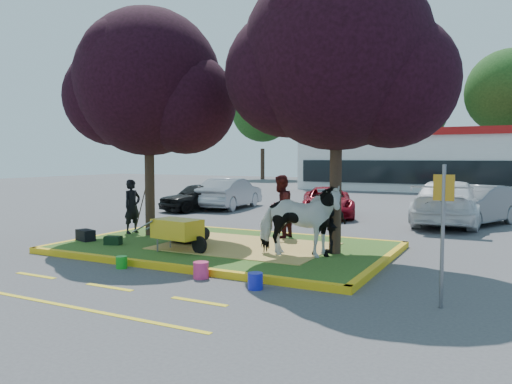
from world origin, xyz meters
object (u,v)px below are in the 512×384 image
at_px(cow, 299,221).
at_px(handler, 132,206).
at_px(bucket_green, 122,262).
at_px(bucket_blue, 255,281).
at_px(wheelbarrow, 178,229).
at_px(sign_post, 443,221).
at_px(bucket_pink, 201,270).
at_px(car_black, 198,197).
at_px(calf, 184,233).
at_px(car_silver, 231,193).

distance_m(cow, handler, 5.89).
height_order(cow, bucket_green, cow).
bearing_deg(bucket_blue, wheelbarrow, 150.41).
relative_size(sign_post, bucket_blue, 7.64).
height_order(bucket_pink, car_black, car_black).
xyz_separation_m(wheelbarrow, bucket_pink, (1.64, -1.47, -0.52)).
bearing_deg(calf, car_black, 107.55).
bearing_deg(cow, handler, 69.69).
xyz_separation_m(cow, car_black, (-8.40, 8.41, -0.35)).
relative_size(bucket_blue, car_black, 0.08).
relative_size(bucket_pink, car_black, 0.09).
bearing_deg(bucket_blue, bucket_green, 176.93).
bearing_deg(handler, calf, -100.24).
distance_m(bucket_green, bucket_blue, 3.39).
height_order(cow, handler, cow).
relative_size(sign_post, car_silver, 0.53).
xyz_separation_m(bucket_green, car_black, (-5.16, 10.64, 0.50)).
bearing_deg(bucket_blue, handler, 149.81).
relative_size(handler, bucket_blue, 5.32).
distance_m(cow, bucket_green, 4.02).
distance_m(car_black, car_silver, 1.70).
relative_size(bucket_pink, bucket_blue, 1.10).
bearing_deg(cow, bucket_blue, 173.36).
bearing_deg(bucket_blue, car_black, 128.31).
distance_m(wheelbarrow, bucket_pink, 2.27).
bearing_deg(wheelbarrow, bucket_green, -96.57).
bearing_deg(sign_post, handler, 166.68).
distance_m(sign_post, car_black, 15.73).
relative_size(sign_post, car_black, 0.62).
bearing_deg(wheelbarrow, handler, 157.45).
bearing_deg(car_silver, cow, 122.05).
bearing_deg(calf, sign_post, -33.24).
xyz_separation_m(bucket_green, car_silver, (-4.34, 12.12, 0.58)).
distance_m(handler, car_silver, 9.02).
bearing_deg(cow, car_silver, 27.38).
bearing_deg(bucket_pink, bucket_blue, -9.38).
height_order(sign_post, car_silver, sign_post).
distance_m(wheelbarrow, bucket_blue, 3.47).
bearing_deg(car_black, calf, -41.09).
bearing_deg(sign_post, car_silver, 137.85).
xyz_separation_m(cow, bucket_green, (-3.24, -2.23, -0.85)).
bearing_deg(car_black, bucket_green, -46.95).
bearing_deg(sign_post, cow, 153.68).
relative_size(cow, bucket_pink, 5.94).
relative_size(calf, bucket_pink, 3.86).
xyz_separation_m(cow, wheelbarrow, (-2.84, -0.72, -0.29)).
relative_size(cow, bucket_green, 7.41).
height_order(bucket_blue, car_black, car_black).
xyz_separation_m(handler, sign_post, (9.12, -3.11, 0.46)).
xyz_separation_m(bucket_pink, bucket_blue, (1.34, -0.22, -0.01)).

